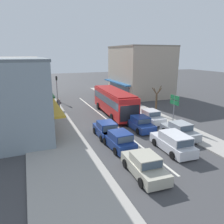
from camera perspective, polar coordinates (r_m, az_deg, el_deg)
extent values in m
plane|color=#3F3F42|center=(23.47, 1.89, -4.50)|extent=(140.00, 140.00, 0.00)
cube|color=silver|center=(26.99, -1.48, -1.84)|extent=(0.20, 28.00, 0.01)
cube|color=#A39E96|center=(27.47, -16.41, -2.03)|extent=(5.20, 44.00, 0.14)
cube|color=#A39E96|center=(31.26, 7.97, 0.49)|extent=(2.80, 44.00, 0.12)
cube|color=#84939E|center=(22.15, -24.68, 2.61)|extent=(6.44, 8.53, 7.21)
cube|color=gold|center=(22.42, -15.07, 1.24)|extent=(1.10, 7.85, 0.20)
cube|color=#425160|center=(22.72, -15.89, -2.04)|extent=(0.06, 6.82, 1.80)
cube|color=slate|center=(21.74, -25.77, 12.23)|extent=(6.60, 8.53, 0.24)
cube|color=silver|center=(31.11, -23.98, 5.80)|extent=(6.97, 9.37, 7.07)
cube|color=#2D703D|center=(31.31, -16.61, 4.97)|extent=(1.10, 8.62, 0.20)
cube|color=#425160|center=(31.52, -17.20, 2.58)|extent=(0.06, 7.50, 1.80)
cube|color=#A19D92|center=(30.81, -24.72, 12.50)|extent=(7.13, 9.37, 0.24)
cube|color=beige|center=(40.01, -23.60, 7.61)|extent=(7.08, 8.19, 7.03)
cube|color=maroon|center=(40.17, -17.77, 7.00)|extent=(1.10, 7.53, 0.20)
cube|color=#425160|center=(40.33, -18.22, 5.12)|extent=(0.06, 6.55, 1.80)
cube|color=gray|center=(39.77, -24.17, 12.79)|extent=(7.24, 8.19, 0.24)
cube|color=#B2A38E|center=(42.27, 7.39, 10.37)|extent=(8.76, 11.07, 8.94)
cube|color=#23568E|center=(40.35, 1.23, 7.75)|extent=(1.10, 10.19, 0.20)
cube|color=#425160|center=(40.70, 1.77, 5.96)|extent=(0.06, 8.86, 1.80)
cube|color=gray|center=(42.14, 7.61, 16.60)|extent=(8.92, 11.07, 0.24)
cube|color=red|center=(28.66, 0.47, 2.79)|extent=(3.10, 10.92, 2.70)
cube|color=#425160|center=(28.58, 0.47, 3.59)|extent=(3.12, 10.49, 0.90)
cube|color=black|center=(23.79, 4.69, -0.34)|extent=(2.25, 0.19, 1.76)
cube|color=maroon|center=(28.40, 0.48, 5.58)|extent=(2.93, 10.05, 0.12)
cylinder|color=black|center=(31.73, -3.63, 1.61)|extent=(0.31, 0.97, 0.96)
cylinder|color=black|center=(32.43, 0.65, 1.94)|extent=(0.31, 0.97, 0.96)
cylinder|color=black|center=(25.87, -0.03, -1.49)|extent=(0.31, 0.97, 0.96)
cylinder|color=black|center=(26.73, 5.06, -1.00)|extent=(0.31, 0.97, 0.96)
cube|color=silver|center=(19.06, 15.45, -8.18)|extent=(1.95, 4.57, 0.76)
cube|color=silver|center=(18.52, 16.21, -6.51)|extent=(1.75, 2.67, 0.68)
cube|color=#425160|center=(19.54, 14.00, -5.22)|extent=(1.51, 0.12, 0.58)
cube|color=#425160|center=(17.56, 18.69, -7.94)|extent=(1.48, 0.12, 0.54)
cylinder|color=black|center=(19.73, 11.06, -7.73)|extent=(0.21, 0.63, 0.62)
cylinder|color=black|center=(20.63, 15.33, -6.97)|extent=(0.21, 0.63, 0.62)
cylinder|color=black|center=(17.67, 15.49, -10.83)|extent=(0.21, 0.63, 0.62)
cylinder|color=black|center=(18.67, 20.02, -9.77)|extent=(0.21, 0.63, 0.62)
cube|color=navy|center=(18.83, 1.74, -7.89)|extent=(1.81, 3.77, 0.76)
cube|color=navy|center=(18.32, 2.17, -6.21)|extent=(1.61, 1.97, 0.64)
cube|color=#425160|center=(19.13, 0.87, -5.25)|extent=(1.40, 0.13, 0.54)
cube|color=#425160|center=(17.52, 3.59, -7.25)|extent=(1.37, 0.13, 0.51)
cylinder|color=black|center=(19.53, -1.89, -7.68)|extent=(0.21, 0.63, 0.62)
cylinder|color=black|center=(20.16, 2.45, -6.94)|extent=(0.21, 0.63, 0.62)
cylinder|color=black|center=(17.68, 0.91, -10.23)|extent=(0.21, 0.63, 0.62)
cylinder|color=black|center=(18.37, 5.60, -9.28)|extent=(0.21, 0.63, 0.62)
cube|color=#B7B29E|center=(15.16, 8.44, -14.14)|extent=(1.89, 4.27, 0.72)
cube|color=#B7B29E|center=(14.78, 8.72, -12.08)|extent=(1.63, 1.86, 0.60)
cube|color=#425160|center=(15.50, 7.12, -10.65)|extent=(1.44, 0.12, 0.51)
cube|color=#425160|center=(14.07, 10.51, -13.64)|extent=(1.41, 0.12, 0.48)
cylinder|color=black|center=(15.92, 3.44, -13.28)|extent=(0.20, 0.63, 0.62)
cylinder|color=black|center=(16.60, 9.06, -12.21)|extent=(0.20, 0.63, 0.62)
cylinder|color=black|center=(13.96, 7.62, -17.85)|extent=(0.20, 0.63, 0.62)
cylinder|color=black|center=(14.73, 13.86, -16.29)|extent=(0.20, 0.63, 0.62)
cube|color=navy|center=(23.43, 7.24, -3.34)|extent=(1.81, 4.24, 0.72)
cube|color=navy|center=(23.15, 7.40, -1.86)|extent=(1.60, 1.83, 0.60)
cube|color=#425160|center=(23.93, 6.39, -1.26)|extent=(1.44, 0.09, 0.51)
cube|color=#425160|center=(22.38, 8.49, -2.50)|extent=(1.40, 0.09, 0.48)
cylinder|color=black|center=(24.21, 4.04, -3.14)|extent=(0.19, 0.62, 0.62)
cylinder|color=black|center=(24.93, 7.65, -2.69)|extent=(0.19, 0.62, 0.62)
cylinder|color=black|center=(22.06, 6.73, -5.05)|extent=(0.19, 0.62, 0.62)
cylinder|color=black|center=(22.86, 10.59, -4.48)|extent=(0.19, 0.62, 0.62)
cube|color=navy|center=(21.34, -1.64, -5.05)|extent=(1.72, 3.73, 0.76)
cube|color=navy|center=(20.84, -1.39, -3.52)|extent=(1.56, 1.93, 0.64)
cube|color=#425160|center=(21.71, -2.22, -2.75)|extent=(1.40, 0.09, 0.54)
cube|color=#425160|center=(19.98, -0.48, -4.35)|extent=(1.37, 0.09, 0.51)
cylinder|color=black|center=(22.18, -4.58, -4.87)|extent=(0.19, 0.62, 0.62)
cylinder|color=black|center=(22.65, -0.57, -4.40)|extent=(0.19, 0.62, 0.62)
cylinder|color=black|center=(20.20, -2.83, -6.91)|extent=(0.19, 0.62, 0.62)
cylinder|color=black|center=(20.71, 1.52, -6.32)|extent=(0.19, 0.62, 0.62)
cube|color=#9EA3A8|center=(22.16, 17.19, -5.01)|extent=(1.75, 4.21, 0.72)
cube|color=#9EA3A8|center=(21.88, 17.49, -3.47)|extent=(1.57, 1.81, 0.60)
cube|color=#425160|center=(22.56, 16.05, -2.79)|extent=(1.44, 0.07, 0.51)
cube|color=#425160|center=(21.21, 19.02, -4.18)|extent=(1.40, 0.07, 0.48)
cylinder|color=black|center=(22.68, 13.48, -4.81)|extent=(0.18, 0.62, 0.62)
cylinder|color=black|center=(23.66, 16.93, -4.21)|extent=(0.18, 0.62, 0.62)
cylinder|color=black|center=(20.80, 17.41, -6.94)|extent=(0.18, 0.62, 0.62)
cylinder|color=black|center=(21.87, 20.97, -6.17)|extent=(0.18, 0.62, 0.62)
cube|color=silver|center=(26.12, 9.94, -1.50)|extent=(1.77, 4.22, 0.72)
cube|color=silver|center=(25.86, 10.12, -0.16)|extent=(1.58, 1.82, 0.60)
cube|color=#425160|center=(26.63, 9.11, 0.33)|extent=(1.44, 0.08, 0.51)
cube|color=#425160|center=(25.11, 11.19, -0.67)|extent=(1.40, 0.08, 0.48)
cylinder|color=black|center=(26.82, 6.97, -1.38)|extent=(0.19, 0.62, 0.62)
cylinder|color=black|center=(27.64, 10.13, -1.01)|extent=(0.19, 0.62, 0.62)
cylinder|color=black|center=(24.73, 9.69, -2.92)|extent=(0.19, 0.62, 0.62)
cylinder|color=black|center=(25.62, 13.01, -2.46)|extent=(0.19, 0.62, 0.62)
cylinder|color=gray|center=(38.11, -14.18, 5.94)|extent=(0.12, 0.12, 4.20)
cube|color=black|center=(37.88, -14.35, 8.55)|extent=(0.24, 0.24, 0.68)
sphere|color=black|center=(37.87, -14.16, 8.92)|extent=(0.13, 0.13, 0.13)
sphere|color=black|center=(37.90, -14.14, 8.59)|extent=(0.13, 0.13, 0.13)
sphere|color=green|center=(37.92, -14.12, 8.26)|extent=(0.13, 0.13, 0.13)
cylinder|color=gray|center=(24.61, 15.81, 0.24)|extent=(0.10, 0.10, 3.60)
cube|color=#19753D|center=(24.27, 16.09, 3.66)|extent=(0.08, 1.40, 0.44)
cube|color=white|center=(24.30, 16.17, 3.66)|extent=(0.01, 1.10, 0.10)
cube|color=#19753D|center=(24.38, 15.99, 2.39)|extent=(0.08, 1.40, 0.44)
cube|color=white|center=(24.41, 16.08, 2.40)|extent=(0.01, 1.10, 0.10)
cylinder|color=brown|center=(28.80, 11.45, 1.78)|extent=(0.24, 0.24, 2.76)
cylinder|color=brown|center=(28.75, 11.24, 5.31)|extent=(0.10, 0.80, 0.79)
cylinder|color=brown|center=(28.59, 12.19, 5.61)|extent=(0.72, 0.10, 1.17)
cylinder|color=brown|center=(28.04, 12.18, 5.27)|extent=(0.10, 1.03, 1.04)
cylinder|color=brown|center=(28.24, 11.02, 5.36)|extent=(0.80, 0.10, 0.99)
cylinder|color=#232838|center=(31.63, -13.87, 1.30)|extent=(0.14, 0.14, 0.84)
cylinder|color=#232838|center=(31.70, -13.58, 1.35)|extent=(0.14, 0.14, 0.84)
cube|color=slate|center=(31.51, -13.80, 2.56)|extent=(0.41, 0.32, 0.56)
sphere|color=tan|center=(31.43, -13.85, 3.27)|extent=(0.22, 0.22, 0.22)
cylinder|color=slate|center=(31.41, -14.20, 2.49)|extent=(0.09, 0.09, 0.54)
cylinder|color=slate|center=(31.61, -13.41, 2.62)|extent=(0.09, 0.09, 0.54)
cube|color=black|center=(31.69, -13.29, 2.32)|extent=(0.17, 0.26, 0.22)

